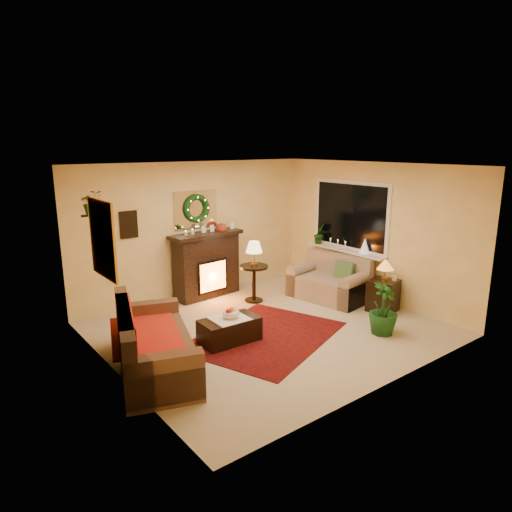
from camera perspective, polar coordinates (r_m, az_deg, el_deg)
floor at (r=7.48m, az=1.66°, el=-9.10°), size 5.00×5.00×0.00m
ceiling at (r=6.90m, az=1.81°, el=11.22°), size 5.00×5.00×0.00m
wall_back at (r=8.89m, az=-7.51°, el=3.26°), size 5.00×5.00×0.00m
wall_front at (r=5.58m, az=16.56°, el=-3.55°), size 5.00×5.00×0.00m
wall_left at (r=5.87m, az=-17.53°, el=-2.79°), size 4.50×4.50×0.00m
wall_right at (r=8.84m, az=14.38°, el=2.88°), size 4.50×4.50×0.00m
area_rug at (r=7.21m, az=1.18°, el=-9.96°), size 2.82×2.47×0.01m
sofa at (r=6.21m, az=-12.51°, el=-10.07°), size 1.52×2.23×0.88m
red_throw at (r=6.33m, az=-13.66°, el=-9.45°), size 0.87×1.42×0.02m
fireplace at (r=8.93m, az=-6.20°, el=-1.61°), size 1.34×0.53×1.20m
poinsettia at (r=8.96m, az=-4.38°, el=3.41°), size 0.22×0.22×0.22m
mantel_candle_a at (r=8.53m, az=-8.75°, el=2.49°), size 0.06×0.06×0.17m
mantel_candle_b at (r=8.62m, az=-7.94°, el=2.63°), size 0.06×0.06×0.19m
mantel_mirror at (r=8.81m, az=-7.53°, el=5.79°), size 0.92×0.02×0.72m
wreath at (r=8.77m, az=-7.40°, el=5.90°), size 0.55×0.11×0.55m
wall_art at (r=8.25m, az=-15.63°, el=3.80°), size 0.32×0.03×0.48m
gold_mirror at (r=6.05m, az=-18.66°, el=2.00°), size 0.03×0.84×1.00m
hanging_plant at (r=6.75m, az=-19.81°, el=4.99°), size 0.33×0.28×0.36m
loveseat at (r=8.84m, az=9.04°, el=-2.73°), size 1.05×1.55×0.84m
window_frame at (r=9.13m, az=11.70°, el=4.96°), size 0.03×1.86×1.36m
window_glass at (r=9.12m, az=11.64°, el=4.95°), size 0.02×1.70×1.22m
window_sill at (r=9.18m, az=11.07°, el=0.71°), size 0.22×1.86×0.04m
mini_tree at (r=8.88m, az=13.44°, el=1.27°), size 0.19×0.19×0.29m
sill_plant at (r=9.57m, az=7.89°, el=2.68°), size 0.30×0.24×0.54m
side_table_round at (r=8.64m, az=-0.27°, el=-3.60°), size 0.69×0.69×0.70m
lamp_cream at (r=8.47m, az=-0.24°, el=-0.06°), size 0.31×0.31×0.48m
end_table_square at (r=8.48m, az=15.60°, el=-4.87°), size 0.56×0.56×0.57m
lamp_tiffany at (r=8.31m, az=15.82°, el=-1.84°), size 0.30×0.30×0.43m
coffee_table at (r=6.95m, az=-3.34°, el=-9.07°), size 0.90×0.52×0.37m
fruit_bowl at (r=6.87m, az=-3.15°, el=-7.19°), size 0.25×0.25×0.06m
floor_palm at (r=7.42m, az=15.67°, el=-6.10°), size 1.74×1.74×2.47m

